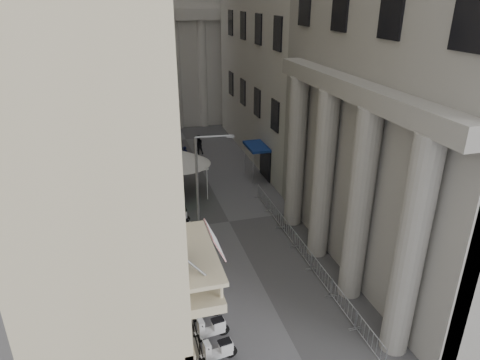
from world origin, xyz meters
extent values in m
cylinder|color=white|center=(-3.88, 22.89, 1.25)|extent=(0.06, 0.06, 2.50)
cylinder|color=white|center=(-0.70, 22.89, 1.25)|extent=(0.06, 0.06, 2.50)
cylinder|color=white|center=(-3.88, 26.07, 1.25)|extent=(0.06, 0.06, 2.50)
cylinder|color=white|center=(-0.70, 26.07, 1.25)|extent=(0.06, 0.06, 2.50)
cube|color=silver|center=(-2.29, 24.48, 2.55)|extent=(3.40, 3.40, 0.14)
cone|color=silver|center=(-2.29, 24.48, 3.12)|extent=(4.54, 4.54, 1.13)
cylinder|color=gray|center=(-2.50, 16.93, 3.53)|extent=(0.16, 0.16, 7.07)
cylinder|color=gray|center=(-1.45, 16.83, 7.07)|extent=(2.12, 0.32, 0.12)
cube|color=gray|center=(-0.48, 16.73, 7.02)|extent=(0.46, 0.24, 0.13)
cube|color=black|center=(-4.20, 21.16, 0.97)|extent=(0.41, 0.94, 1.93)
cube|color=#19E54C|center=(-4.05, 21.13, 1.18)|extent=(0.14, 0.69, 1.07)
imported|color=#0C1033|center=(-1.23, 30.96, 0.88)|extent=(0.67, 0.46, 1.76)
imported|color=black|center=(0.51, 33.37, 0.98)|extent=(1.00, 0.81, 1.95)
imported|color=black|center=(-1.23, 34.84, 0.88)|extent=(1.02, 0.96, 1.75)
camera|label=1|loc=(-6.34, -6.28, 14.57)|focal=32.00mm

